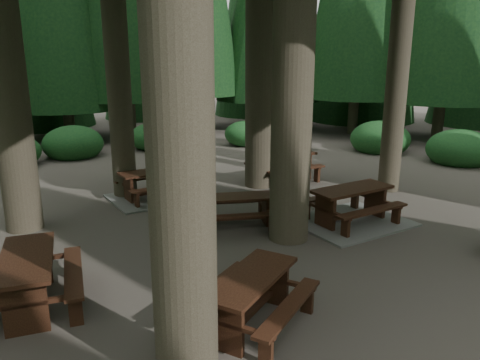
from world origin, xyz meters
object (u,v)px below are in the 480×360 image
picnic_table_d (284,162)px  picnic_table_c (154,189)px  picnic_table_e (250,292)px  picnic_table_b (28,274)px  picnic_table_f (238,206)px  picnic_table_a (351,210)px

picnic_table_d → picnic_table_c: bearing=178.4°
picnic_table_e → picnic_table_b: bearing=110.4°
picnic_table_b → picnic_table_d: picnic_table_d is taller
picnic_table_d → picnic_table_f: 4.30m
picnic_table_c → picnic_table_e: (-0.71, -6.74, 0.26)m
picnic_table_b → picnic_table_f: picnic_table_b is taller
picnic_table_c → picnic_table_f: (1.06, -2.95, 0.20)m
picnic_table_e → picnic_table_f: bearing=31.6°
picnic_table_a → picnic_table_e: (-4.19, -2.69, 0.22)m
picnic_table_e → picnic_table_f: picnic_table_e is taller
picnic_table_d → picnic_table_f: picnic_table_d is taller
picnic_table_a → picnic_table_b: size_ratio=1.23×
picnic_table_a → picnic_table_d: (0.74, 4.02, 0.27)m
picnic_table_b → picnic_table_f: bearing=-61.3°
picnic_table_b → picnic_table_e: picnic_table_b is taller
picnic_table_a → picnic_table_f: (-2.42, 1.11, 0.17)m
picnic_table_e → picnic_table_c: bearing=50.6°
picnic_table_a → picnic_table_c: picnic_table_a is taller
picnic_table_c → picnic_table_a: bearing=-53.9°
picnic_table_f → picnic_table_b: bearing=-141.2°
picnic_table_f → picnic_table_d: bearing=60.6°
picnic_table_c → picnic_table_d: bearing=-5.0°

